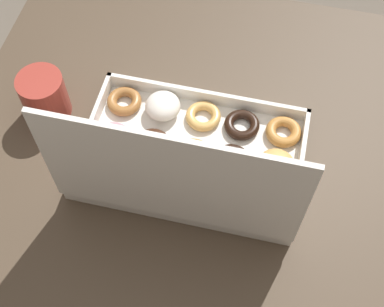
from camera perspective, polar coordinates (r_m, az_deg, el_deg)
The scene contains 4 objects.
ground_plane at distance 1.67m, azimuth 1.41°, elevation -15.64°, with size 8.00×8.00×0.00m, color #6B6054.
dining_table at distance 1.05m, azimuth 2.17°, elevation -6.08°, with size 1.00×0.98×0.76m.
donut_box at distance 0.92m, azimuth -0.22°, elevation -0.64°, with size 0.39×0.27×0.27m.
coffee_mug at distance 1.03m, azimuth -15.51°, elevation 5.99°, with size 0.09×0.09×0.09m.
Camera 1 is at (-0.06, 0.44, 1.61)m, focal length 50.00 mm.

